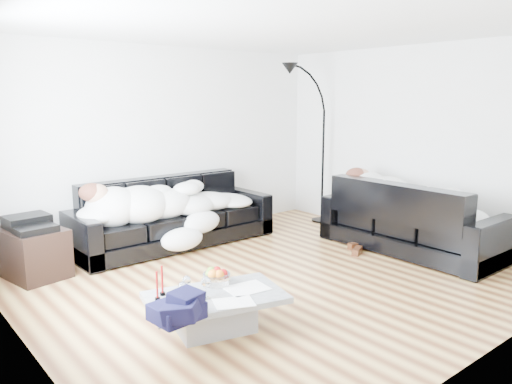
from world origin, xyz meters
TOP-DOWN VIEW (x-y plane):
  - ground at (0.00, 0.00)m, footprint 5.00×5.00m
  - wall_back at (0.00, 2.25)m, footprint 5.00×0.02m
  - wall_left at (-2.50, 0.00)m, footprint 0.02×4.50m
  - wall_right at (2.50, 0.00)m, footprint 0.02×4.50m
  - ceiling at (0.00, 0.00)m, footprint 5.00×5.00m
  - sofa_back at (-0.19, 1.76)m, footprint 2.66×0.92m
  - sofa_right at (1.98, -0.38)m, footprint 0.96×2.23m
  - sleeper_back at (-0.19, 1.71)m, footprint 2.25×0.78m
  - sleeper_right at (1.98, -0.38)m, footprint 0.81×1.91m
  - teal_cushion at (1.92, 0.31)m, footprint 0.42×0.38m
  - coffee_table at (-1.20, -0.63)m, footprint 1.24×0.91m
  - fruit_bowl at (-1.06, -0.44)m, footprint 0.26×0.26m
  - wine_glass_a at (-1.39, -0.50)m, footprint 0.08×0.08m
  - wine_glass_b at (-1.50, -0.61)m, footprint 0.09×0.09m
  - wine_glass_c at (-1.31, -0.65)m, footprint 0.08×0.08m
  - candle_left at (-1.63, -0.44)m, footprint 0.05×0.05m
  - candle_right at (-1.55, -0.37)m, footprint 0.05×0.05m
  - newspaper_a at (-0.93, -0.70)m, footprint 0.38×0.31m
  - newspaper_b at (-1.19, -0.87)m, footprint 0.38×0.33m
  - navy_jacket at (-1.68, -0.87)m, footprint 0.47×0.44m
  - shoes at (1.43, 0.03)m, footprint 0.45×0.37m
  - av_cabinet at (-1.98, 1.72)m, footprint 0.67×0.86m
  - stereo at (-1.98, 1.72)m, footprint 0.47×0.38m
  - floor_lamp at (2.24, 1.39)m, footprint 0.82×0.50m

SIDE VIEW (x-z plane):
  - ground at x=0.00m, z-range 0.00..0.00m
  - shoes at x=1.43m, z-range 0.00..0.09m
  - coffee_table at x=-1.20m, z-range 0.00..0.32m
  - av_cabinet at x=-1.98m, z-range 0.00..0.53m
  - newspaper_a at x=-0.93m, z-range 0.33..0.34m
  - newspaper_b at x=-1.19m, z-range 0.33..0.34m
  - fruit_bowl at x=-1.06m, z-range 0.32..0.47m
  - wine_glass_a at x=-1.39m, z-range 0.32..0.49m
  - wine_glass_b at x=-1.50m, z-range 0.32..0.50m
  - wine_glass_c at x=-1.31m, z-range 0.32..0.51m
  - sofa_back at x=-0.19m, z-range 0.00..0.87m
  - candle_left at x=-1.63m, z-range 0.32..0.56m
  - candle_right at x=-1.55m, z-range 0.32..0.57m
  - sofa_right at x=1.98m, z-range 0.00..0.90m
  - navy_jacket at x=-1.68m, z-range 0.40..0.60m
  - stereo at x=-1.98m, z-range 0.53..0.66m
  - sleeper_back at x=-0.19m, z-range 0.42..0.87m
  - sleeper_right at x=1.98m, z-range 0.42..0.89m
  - teal_cushion at x=1.92m, z-range 0.62..0.82m
  - floor_lamp at x=2.24m, z-range 0.00..2.11m
  - wall_back at x=0.00m, z-range 0.00..2.60m
  - wall_left at x=-2.50m, z-range 0.00..2.60m
  - wall_right at x=2.50m, z-range 0.00..2.60m
  - ceiling at x=0.00m, z-range 2.60..2.60m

